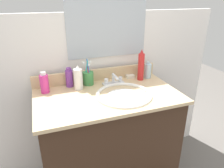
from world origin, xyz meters
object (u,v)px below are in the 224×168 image
bottle_soap_pink (44,83)px  cup_green (88,78)px  bottle_cream_purple (69,78)px  bottle_lotion_white (78,78)px  bottle_spray_red (141,66)px  faucet (114,81)px  soap_bar (130,76)px  bottle_gel_clear (148,71)px

bottle_soap_pink → cup_green: (0.30, 0.04, -0.02)m
bottle_cream_purple → cup_green: 0.13m
bottle_lotion_white → bottle_spray_red: size_ratio=0.72×
faucet → bottle_cream_purple: size_ratio=1.15×
bottle_soap_pink → cup_green: cup_green is taller
faucet → bottle_spray_red: (0.22, 0.02, 0.08)m
faucet → soap_bar: faucet is taller
soap_bar → bottle_spray_red: bearing=-44.6°
bottle_lotion_white → bottle_gel_clear: 0.55m
bottle_lotion_white → faucet: bearing=-1.3°
faucet → bottle_soap_pink: size_ratio=1.10×
faucet → bottle_cream_purple: bearing=167.1°
bottle_lotion_white → cup_green: 0.10m
bottle_gel_clear → bottle_soap_pink: bottle_soap_pink is taller
faucet → soap_bar: (0.17, 0.08, -0.02)m
bottle_lotion_white → cup_green: (0.08, 0.05, -0.03)m
faucet → bottle_spray_red: bottle_spray_red is taller
bottle_gel_clear → bottle_soap_pink: 0.77m
bottle_lotion_white → bottle_soap_pink: size_ratio=1.18×
bottle_cream_purple → faucet: bearing=-12.9°
bottle_soap_pink → bottle_cream_purple: bottle_soap_pink is taller
faucet → bottle_soap_pink: 0.48m
bottle_lotion_white → bottle_soap_pink: bottle_lotion_white is taller
bottle_soap_pink → cup_green: 0.31m
cup_green → faucet: bearing=-19.2°
bottle_soap_pink → soap_bar: (0.64, 0.05, -0.05)m
bottle_spray_red → bottle_cream_purple: bottle_spray_red is taller
faucet → bottle_spray_red: bearing=4.6°
bottle_soap_pink → soap_bar: 0.65m
faucet → soap_bar: 0.18m
cup_green → soap_bar: (0.34, 0.02, -0.04)m
bottle_soap_pink → bottle_spray_red: size_ratio=0.61×
bottle_lotion_white → cup_green: bearing=33.8°
bottle_spray_red → cup_green: bottle_spray_red is taller
bottle_cream_purple → bottle_gel_clear: bearing=-3.2°
bottle_soap_pink → soap_bar: size_ratio=2.28×
faucet → bottle_soap_pink: (-0.48, 0.03, 0.04)m
bottle_lotion_white → bottle_spray_red: bearing=1.5°
bottle_lotion_white → bottle_soap_pink: 0.22m
bottle_spray_red → soap_bar: bearing=135.4°
bottle_soap_pink → cup_green: bearing=6.6°
bottle_cream_purple → soap_bar: 0.47m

